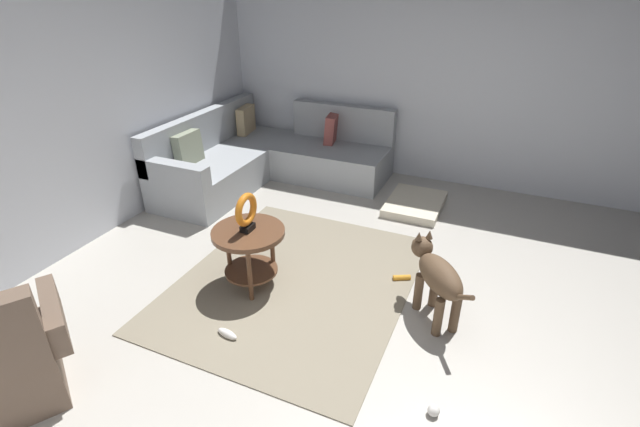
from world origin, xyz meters
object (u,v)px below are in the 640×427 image
Objects in this scene: side_table at (249,243)px; dog_toy_rope at (402,278)px; sectional_couch at (267,159)px; torus_sculpture at (246,212)px; dog_bed_mat at (415,204)px; dog_toy_ball at (434,410)px; dog_toy_bone at (227,334)px; dog at (437,276)px.

side_table reaches higher than dog_toy_rope.
sectional_couch is 6.90× the size of torus_sculpture.
dog_bed_mat is 10.70× the size of dog_toy_ball.
sectional_couch is at bearing 56.13° from dog_toy_rope.
dog_toy_rope is (0.58, -1.17, -0.69)m from torus_sculpture.
dog_toy_bone is (0.06, 1.53, -0.01)m from dog_toy_ball.
dog_bed_mat is 1.90m from dog.
dog_toy_bone is (-1.21, 1.00, 0.00)m from dog_toy_rope.
dog_toy_bone is (-0.85, 1.33, -0.35)m from dog.
dog is (-1.79, -0.55, 0.33)m from dog_bed_mat.
side_table is at bearing 180.00° from torus_sculpture.
dog reaches higher than dog_toy_ball.
dog reaches higher than dog_bed_mat.
dog_bed_mat is at bearing -16.39° from dog_toy_bone.
side_table is 1.84× the size of torus_sculpture.
dog_toy_ball is (-0.91, -0.20, -0.34)m from dog.
dog reaches higher than dog_toy_bone.
sectional_couch reaches higher than dog_bed_mat.
dog_bed_mat is at bearing -25.17° from torus_sculpture.
side_table is (-2.03, -0.99, 0.12)m from sectional_couch.
dog_toy_bone reaches higher than dog_toy_rope.
torus_sculpture reaches higher than side_table.
dog is at bearing -125.96° from sectional_couch.
dog_toy_rope is 1.57m from dog_toy_bone.
side_table reaches higher than dog_bed_mat.
side_table is at bearing 67.87° from dog_toy_ball.
dog_toy_bone is at bearing 87.76° from dog_toy_ball.
torus_sculpture is 0.41× the size of dog_bed_mat.
dog_bed_mat is 1.45m from dog_toy_rope.
dog is 0.99m from dog_toy_ball.
dog_bed_mat is (2.01, -0.95, -0.37)m from side_table.
sectional_couch is 14.83× the size of dog_toy_rope.
dog_toy_rope is (-1.43, -0.22, -0.02)m from dog_bed_mat.
dog_toy_bone is (-0.63, -0.17, -0.68)m from torus_sculpture.
dog_toy_bone is at bearing 140.44° from dog_toy_rope.
side_table is 8.03× the size of dog_toy_ball.
sectional_couch is 2.91m from dog_toy_bone.
dog_toy_rope is at bearing -123.87° from sectional_couch.
dog_toy_ball is at bearing -135.34° from sectional_couch.
torus_sculpture is 1.81× the size of dog_toy_bone.
sectional_couch is 2.29m from torus_sculpture.
dog_toy_rope is (1.27, 0.53, -0.01)m from dog_toy_ball.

